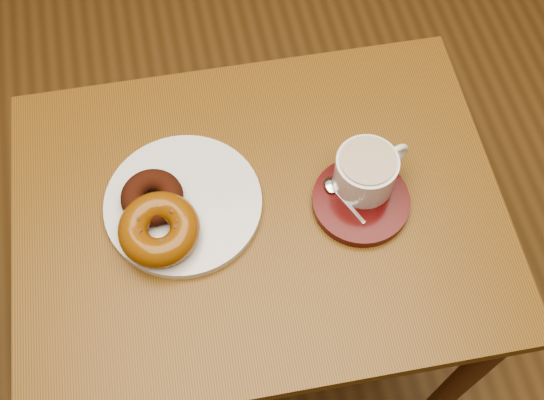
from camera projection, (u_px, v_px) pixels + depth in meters
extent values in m
plane|color=brown|center=(314.00, 197.00, 1.82)|extent=(6.00, 6.00, 0.00)
cube|color=brown|center=(259.00, 213.00, 1.04)|extent=(0.76, 0.58, 0.03)
cylinder|color=#4E2B16|center=(460.00, 381.00, 1.27)|extent=(0.04, 0.04, 0.66)
cylinder|color=#4E2B16|center=(87.00, 211.00, 1.43)|extent=(0.04, 0.04, 0.66)
cylinder|color=#4E2B16|center=(393.00, 163.00, 1.49)|extent=(0.04, 0.04, 0.66)
cylinder|color=silver|center=(183.00, 204.00, 1.02)|extent=(0.27, 0.27, 0.01)
torus|color=#36140A|center=(152.00, 197.00, 1.00)|extent=(0.12, 0.12, 0.03)
torus|color=brown|center=(159.00, 229.00, 0.97)|extent=(0.15, 0.15, 0.04)
cube|color=#4B2C19|center=(183.00, 218.00, 0.96)|extent=(0.01, 0.01, 0.00)
cube|color=#4B2C19|center=(180.00, 209.00, 0.97)|extent=(0.01, 0.01, 0.00)
cube|color=#4B2C19|center=(172.00, 203.00, 0.97)|extent=(0.01, 0.01, 0.00)
cube|color=#4B2C19|center=(162.00, 200.00, 0.97)|extent=(0.01, 0.01, 0.00)
cube|color=#4B2C19|center=(151.00, 201.00, 0.97)|extent=(0.01, 0.01, 0.00)
cube|color=#4B2C19|center=(141.00, 206.00, 0.97)|extent=(0.01, 0.01, 0.00)
cube|color=#4B2C19|center=(134.00, 214.00, 0.96)|extent=(0.01, 0.01, 0.00)
cube|color=#4B2C19|center=(131.00, 224.00, 0.96)|extent=(0.01, 0.01, 0.00)
cube|color=#4B2C19|center=(132.00, 233.00, 0.95)|extent=(0.01, 0.01, 0.00)
cube|color=#4B2C19|center=(138.00, 242.00, 0.94)|extent=(0.01, 0.01, 0.00)
cube|color=#4B2C19|center=(147.00, 247.00, 0.94)|extent=(0.01, 0.01, 0.00)
cube|color=#4B2C19|center=(158.00, 248.00, 0.94)|extent=(0.01, 0.01, 0.00)
cube|color=#4B2C19|center=(169.00, 244.00, 0.94)|extent=(0.01, 0.01, 0.00)
cube|color=#4B2C19|center=(178.00, 238.00, 0.95)|extent=(0.01, 0.01, 0.00)
cube|color=#4B2C19|center=(183.00, 228.00, 0.95)|extent=(0.01, 0.01, 0.00)
cylinder|color=#3E0808|center=(361.00, 201.00, 1.03)|extent=(0.18, 0.18, 0.02)
cylinder|color=silver|center=(365.00, 172.00, 1.01)|extent=(0.09, 0.09, 0.06)
cylinder|color=brown|center=(368.00, 161.00, 0.98)|extent=(0.08, 0.08, 0.00)
torus|color=silver|center=(396.00, 155.00, 1.02)|extent=(0.04, 0.02, 0.04)
ellipsoid|color=silver|center=(331.00, 185.00, 1.03)|extent=(0.02, 0.03, 0.01)
cube|color=silver|center=(348.00, 205.00, 1.01)|extent=(0.04, 0.07, 0.00)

